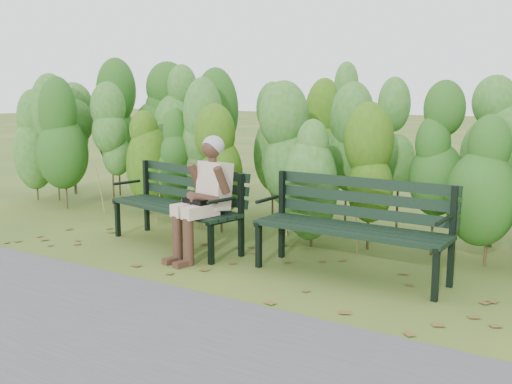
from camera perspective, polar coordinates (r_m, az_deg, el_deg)
The scene contains 7 objects.
ground at distance 6.49m, azimuth -1.68°, elevation -6.98°, with size 80.00×80.00×0.00m, color #355621.
footpath at distance 4.93m, azimuth -16.61°, elevation -12.83°, with size 60.00×2.50×0.01m, color #474749.
hedge_band at distance 7.85m, azimuth 5.99°, elevation 5.23°, with size 11.04×1.67×2.42m.
leaf_litter at distance 6.60m, azimuth -4.34°, elevation -6.68°, with size 5.99×2.09×0.01m.
bench_left at distance 7.28m, azimuth -7.12°, elevation -0.69°, with size 1.98×0.99×0.95m.
bench_right at distance 6.12m, azimuth 9.39°, elevation -2.53°, with size 1.98×0.68×0.98m.
seated_woman at distance 6.62m, azimuth -4.91°, elevation 0.20°, with size 0.57×0.83×1.37m.
Camera 1 is at (3.51, -5.13, 1.86)m, focal length 42.00 mm.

